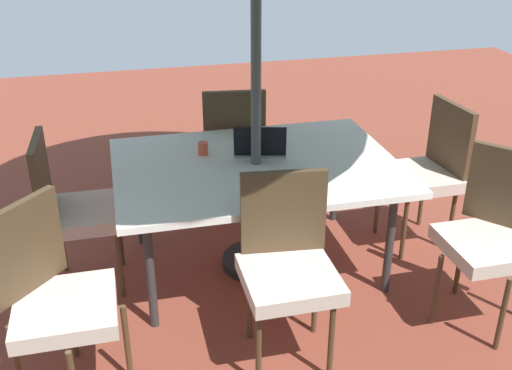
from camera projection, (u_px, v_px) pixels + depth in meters
ground_plane at (256, 266)px, 4.04m from camera, size 10.00×10.00×0.02m
dining_table at (256, 171)px, 3.73m from camera, size 1.70×1.22×0.73m
chair_northeast at (54, 294)px, 2.82m from camera, size 0.59×0.59×0.98m
chair_south at (233, 141)px, 4.50m from camera, size 0.47×0.48×0.98m
chair_east at (72, 205)px, 3.60m from camera, size 0.47×0.46×0.98m
chair_northwest at (493, 231)px, 3.33m from camera, size 0.58×0.58×0.98m
chair_north at (288, 261)px, 3.06m from camera, size 0.47×0.48×0.98m
chair_west at (427, 168)px, 4.08m from camera, size 0.48×0.47×0.98m
laptop at (260, 147)px, 3.81m from camera, size 0.37×0.32×0.21m
cup at (203, 149)px, 3.82m from camera, size 0.06×0.06×0.08m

